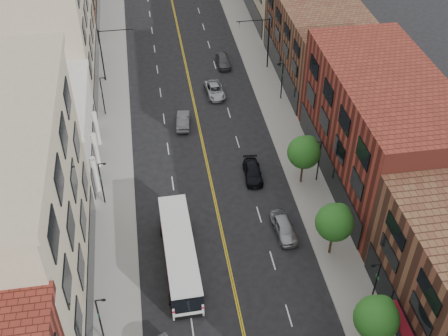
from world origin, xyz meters
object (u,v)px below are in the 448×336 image
car_parked_far (284,228)px  car_lane_a (253,172)px  car_lane_c (223,60)px  car_lane_b (215,90)px  car_lane_behind (183,120)px  city_bus (179,252)px

car_parked_far → car_lane_a: car_parked_far is taller
car_lane_c → car_lane_b: bearing=-107.2°
car_lane_behind → car_parked_far: bearing=118.6°
city_bus → car_lane_behind: 21.64m
car_parked_far → car_lane_c: bearing=86.6°
car_lane_behind → car_lane_a: bearing=127.7°
city_bus → car_lane_behind: city_bus is taller
car_lane_behind → car_lane_c: bearing=-110.3°
car_parked_far → car_lane_a: bearing=94.2°
city_bus → car_lane_behind: size_ratio=2.82×
car_lane_b → car_lane_c: (2.24, 7.32, 0.09)m
car_parked_far → car_lane_b: 25.39m
car_lane_b → car_parked_far: bearing=-87.3°
city_bus → car_lane_c: bearing=73.8°
city_bus → car_lane_b: bearing=74.3°
car_parked_far → car_lane_a: (-1.31, 8.54, -0.12)m
city_bus → car_lane_c: size_ratio=2.75×
car_lane_b → car_lane_c: 7.65m
car_lane_a → car_parked_far: bearing=-78.6°
car_lane_behind → city_bus: bearing=90.3°
car_parked_far → city_bus: bearing=-171.4°
car_lane_a → car_lane_behind: bearing=123.5°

